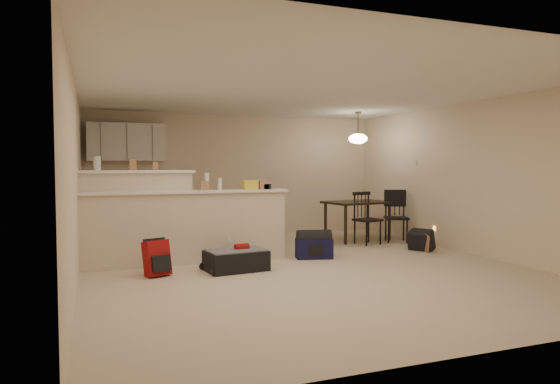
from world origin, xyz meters
name	(u,v)px	position (x,y,z in m)	size (l,w,h in m)	color
room	(304,180)	(0.00, 0.00, 1.25)	(7.00, 7.02, 2.50)	beige
breakfast_bar	(169,223)	(-1.76, 0.98, 0.61)	(3.08, 0.58, 1.39)	beige
upper_cabinets	(126,142)	(-2.20, 3.32, 1.90)	(1.40, 0.34, 0.70)	white
kitchen_counter	(139,219)	(-2.00, 3.19, 0.45)	(1.80, 0.60, 0.90)	white
thermostat	(415,163)	(2.98, 1.55, 1.50)	(0.02, 0.12, 0.12)	beige
jar	(97,163)	(-2.74, 1.12, 1.49)	(0.10, 0.10, 0.20)	silver
cereal_box	(133,165)	(-2.25, 1.12, 1.47)	(0.10, 0.07, 0.16)	#A87756
small_box	(155,166)	(-1.93, 1.12, 1.45)	(0.08, 0.06, 0.12)	#A87756
bottle_a	(207,181)	(-1.20, 0.90, 1.22)	(0.07, 0.07, 0.26)	silver
bottle_b	(220,184)	(-1.00, 0.90, 1.18)	(0.06, 0.06, 0.18)	silver
bag_lump	(250,185)	(-0.52, 0.90, 1.16)	(0.22, 0.18, 0.14)	#A87756
pouch	(267,186)	(-0.25, 0.90, 1.13)	(0.12, 0.10, 0.08)	#A87756
extra_item_x	(204,186)	(-1.24, 0.90, 1.16)	(0.13, 0.10, 0.14)	#A87756
extra_item_y	(263,185)	(-0.30, 0.90, 1.15)	(0.14, 0.10, 0.13)	#A87756
dining_table	(357,206)	(2.03, 2.06, 0.67)	(1.33, 0.99, 0.76)	black
pendant_lamp	(358,138)	(2.03, 2.06, 1.99)	(0.36, 0.36, 0.62)	brown
dining_chair_near	(368,218)	(1.95, 1.53, 0.48)	(0.42, 0.40, 0.97)	black
dining_chair_far	(396,217)	(2.62, 1.60, 0.49)	(0.42, 0.40, 0.97)	black
suitcase	(236,261)	(-0.96, 0.15, 0.14)	(0.82, 0.53, 0.28)	black
red_backpack	(157,258)	(-2.03, 0.19, 0.23)	(0.31, 0.19, 0.47)	maroon
navy_duffel	(314,248)	(0.44, 0.61, 0.15)	(0.56, 0.31, 0.31)	#12133A
black_daypack	(421,241)	(2.46, 0.61, 0.17)	(0.38, 0.27, 0.34)	black
cardboard_sheet	(424,242)	(2.45, 0.52, 0.16)	(0.43, 0.02, 0.33)	#A87756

